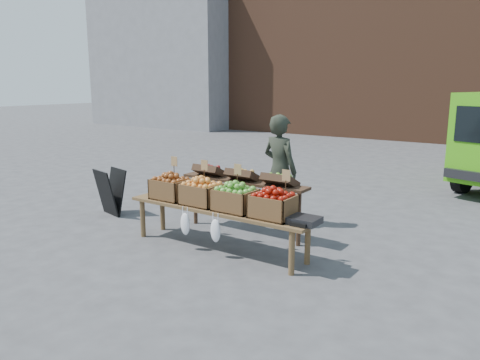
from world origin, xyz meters
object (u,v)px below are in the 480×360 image
Objects in this scene: chalkboard_sign at (111,192)px; back_table at (243,199)px; crate_russet_pears at (202,194)px; weighing_scale at (305,220)px; crate_golden_apples at (171,189)px; vendor at (280,170)px; crate_red_apples at (235,200)px; crate_green_apples at (273,206)px; display_bench at (218,228)px.

chalkboard_sign is 0.37× the size of back_table.
crate_russet_pears is 1.53m from weighing_scale.
vendor is at bearing 57.81° from crate_golden_apples.
chalkboard_sign is 1.55× the size of crate_golden_apples.
vendor is at bearing 128.87° from weighing_scale.
crate_red_apples and crate_green_apples have the same top height.
crate_golden_apples is (-0.73, -0.72, 0.19)m from back_table.
back_table is 4.20× the size of crate_russet_pears.
crate_red_apples is (0.28, 0.00, 0.42)m from display_bench.
display_bench is at bearing -82.44° from back_table.
vendor is 2.84m from chalkboard_sign.
display_bench is (0.10, -0.72, -0.24)m from back_table.
weighing_scale is (1.17, -1.45, -0.24)m from vendor.
back_table is 6.18× the size of weighing_scale.
crate_red_apples reaches higher than chalkboard_sign.
crate_golden_apples is at bearing 180.00° from crate_russet_pears.
crate_golden_apples is (-0.91, -1.45, -0.14)m from vendor.
chalkboard_sign reaches higher than display_bench.
vendor is 2.19× the size of chalkboard_sign.
crate_golden_apples and crate_russet_pears have the same top height.
crate_russet_pears is at bearing 180.00° from crate_red_apples.
vendor is at bearing 86.64° from display_bench.
crate_red_apples is (0.37, -0.72, 0.19)m from back_table.
crate_green_apples is 0.44m from weighing_scale.
crate_red_apples is at bearing 109.70° from vendor.
display_bench is 0.93m from crate_golden_apples.
vendor is 1.87m from weighing_scale.
crate_red_apples is at bearing 180.00° from weighing_scale.
display_bench is at bearing 0.00° from crate_russet_pears.
vendor is at bearing 97.49° from crate_red_apples.
crate_green_apples is (1.65, 0.00, 0.00)m from crate_golden_apples.
vendor reaches higher than chalkboard_sign.
chalkboard_sign is 1.71m from crate_golden_apples.
crate_red_apples is at bearing 0.00° from display_bench.
chalkboard_sign is at bearing 173.61° from crate_red_apples.
vendor is 0.81× the size of back_table.
display_bench is 5.40× the size of crate_red_apples.
chalkboard_sign is 2.25m from crate_russet_pears.
vendor reaches higher than display_bench.
crate_golden_apples is 1.47× the size of weighing_scale.
chalkboard_sign is 1.55× the size of crate_green_apples.
vendor is 3.40× the size of crate_red_apples.
vendor reaches higher than weighing_scale.
crate_green_apples reaches higher than weighing_scale.
crate_russet_pears is at bearing 180.00° from weighing_scale.
crate_golden_apples reaches higher than chalkboard_sign.
weighing_scale is at bearing -0.00° from display_bench.
back_table is (-0.18, -0.73, -0.33)m from vendor.
chalkboard_sign is at bearing 36.10° from vendor.
weighing_scale is at bearing -0.00° from crate_russet_pears.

